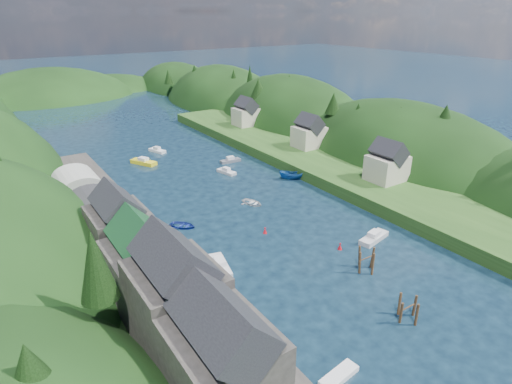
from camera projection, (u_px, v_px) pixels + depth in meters
ground at (200, 176)px, 93.76m from camera, size 600.00×600.00×0.00m
hillside_right at (291, 147)px, 138.80m from camera, size 36.00×245.56×48.00m
far_hills at (80, 117)px, 193.55m from camera, size 103.00×68.00×44.00m
hill_trees at (171, 114)px, 101.06m from camera, size 91.07×149.00×12.74m
quay_left at (142, 270)px, 58.13m from camera, size 12.00×110.00×2.00m
terrace_left_grass at (89, 285)px, 54.45m from camera, size 12.00×110.00×2.50m
quayside_buildings at (163, 286)px, 44.31m from camera, size 8.00×35.84×12.90m
boat_sheds at (87, 197)px, 69.99m from camera, size 7.00×21.00×7.50m
terrace_right at (317, 163)px, 98.41m from camera, size 16.00×120.00×2.40m
right_bank_cottages at (305, 133)px, 104.51m from camera, size 9.00×59.24×8.41m
piling_cluster_near at (408, 311)px, 49.80m from camera, size 2.91×2.75×3.51m
piling_cluster_far at (366, 262)px, 59.27m from camera, size 2.95×2.78×3.84m
channel_buoy_near at (340, 247)px, 64.83m from camera, size 0.70×0.70×1.10m
channel_buoy_far at (265, 231)px, 69.54m from camera, size 0.70×0.70×1.10m
moored_boats at (245, 213)px, 75.33m from camera, size 37.31×93.15×2.10m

